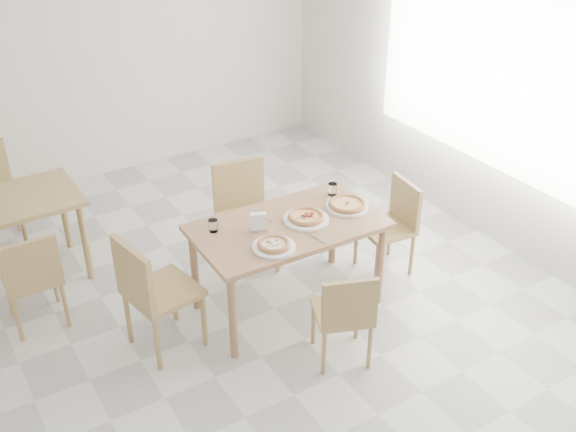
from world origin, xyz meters
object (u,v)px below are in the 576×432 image
plate_mushroom (274,247)px  pizza_mushroom (274,244)px  main_table (288,234)px  tumbler_b (213,226)px  chair_west (151,289)px  chair_north (244,208)px  tumbler_a (332,189)px  plate_pepperoni (306,219)px  chair_back_s (32,275)px  pizza_pepperoni (306,217)px  chair_east (394,220)px  plate_margherita (347,206)px  pizza_margherita (347,204)px  chair_south (345,312)px  napkin_holder (258,222)px

plate_mushroom → pizza_mushroom: (0.00, 0.00, 0.02)m
main_table → tumbler_b: size_ratio=15.52×
chair_west → tumbler_b: chair_west is taller
chair_north → tumbler_a: bearing=-36.6°
plate_pepperoni → main_table: bearing=170.3°
chair_back_s → tumbler_b: bearing=157.3°
plate_pepperoni → pizza_mushroom: bearing=-153.5°
chair_west → pizza_pepperoni: size_ratio=2.78×
chair_east → pizza_mushroom: bearing=-73.8°
chair_east → plate_margherita: size_ratio=2.40×
plate_mushroom → pizza_pepperoni: bearing=26.5°
tumbler_b → chair_back_s: tumbler_b is taller
chair_east → tumbler_b: bearing=-91.2°
pizza_margherita → pizza_mushroom: bearing=-166.1°
chair_back_s → tumbler_a: bearing=168.2°
main_table → pizza_pepperoni: pizza_pepperoni is taller
pizza_margherita → tumbler_b: tumbler_b is taller
plate_mushroom → tumbler_a: size_ratio=3.14×
pizza_margherita → plate_pepperoni: bearing=178.9°
main_table → plate_mushroom: size_ratio=4.68×
plate_mushroom → chair_south: bearing=-66.7°
plate_pepperoni → chair_east: bearing=0.5°
chair_east → pizza_margherita: chair_east is taller
chair_north → plate_mushroom: chair_north is taller
chair_north → chair_east: chair_north is taller
plate_margherita → tumbler_b: (-1.04, 0.24, 0.04)m
chair_north → pizza_mushroom: (-0.28, -0.97, 0.25)m
plate_margherita → pizza_margherita: pizza_margherita is taller
chair_back_s → pizza_pepperoni: bearing=159.3°
main_table → tumbler_a: bearing=21.9°
pizza_margherita → tumbler_a: size_ratio=3.83×
main_table → plate_mushroom: bearing=-137.2°
plate_margherita → pizza_pepperoni: bearing=178.9°
tumbler_b → plate_pepperoni: bearing=-19.2°
napkin_holder → tumbler_b: bearing=174.7°
pizza_margherita → pizza_pepperoni: same height
pizza_pepperoni → napkin_holder: (-0.37, 0.07, 0.04)m
plate_mushroom → napkin_holder: 0.28m
napkin_holder → pizza_margherita: bearing=18.8°
main_table → pizza_mushroom: size_ratio=4.85×
chair_west → plate_mushroom: size_ratio=3.01×
pizza_mushroom → pizza_pepperoni: bearing=26.5°
chair_south → pizza_margherita: size_ratio=2.05×
main_table → pizza_mushroom: 0.36m
chair_south → chair_east: 1.30m
plate_pepperoni → pizza_margherita: pizza_margherita is taller
chair_east → pizza_mushroom: (-1.29, -0.21, 0.31)m
chair_west → pizza_pepperoni: bearing=-103.8°
plate_mushroom → plate_pepperoni: same height
plate_pepperoni → chair_back_s: bearing=157.0°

